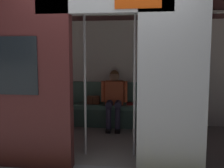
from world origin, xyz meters
TOP-DOWN VIEW (x-y plane):
  - train_car at (0.05, -1.14)m, footprint 6.40×2.64m
  - bench_seat at (0.00, -2.12)m, footprint 2.80×0.44m
  - person_seated at (0.12, -2.07)m, footprint 0.55×0.69m
  - handbag at (0.58, -2.15)m, footprint 0.26×0.15m
  - book at (-0.21, -2.21)m, footprint 0.17×0.23m
  - grab_pole_door at (0.37, -0.52)m, footprint 0.04×0.04m
  - grab_pole_far at (-0.37, -0.56)m, footprint 0.04×0.04m

SIDE VIEW (x-z plane):
  - bench_seat at x=0.00m, z-range 0.13..0.60m
  - book at x=-0.21m, z-range 0.47..0.50m
  - handbag at x=0.58m, z-range 0.47..0.64m
  - person_seated at x=0.12m, z-range 0.09..1.29m
  - grab_pole_door at x=0.37m, z-range 0.00..2.23m
  - grab_pole_far at x=-0.37m, z-range 0.00..2.23m
  - train_car at x=0.05m, z-range 0.36..2.73m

